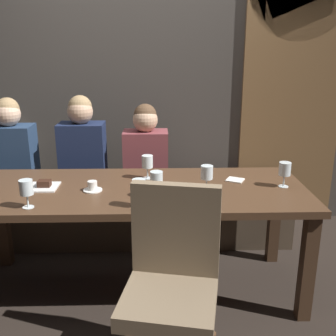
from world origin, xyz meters
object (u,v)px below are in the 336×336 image
(wine_glass_far_left, at_px, (26,189))
(wine_glass_center_front, at_px, (147,162))
(wine_glass_near_right, at_px, (285,170))
(espresso_cup, at_px, (92,187))
(diner_redhead, at_px, (12,150))
(wine_glass_near_left, at_px, (139,188))
(dining_table, at_px, (136,200))
(chair_near_side, at_px, (172,273))
(dessert_plate, at_px, (43,186))
(fork_on_table, at_px, (22,186))
(wine_glass_center_back, at_px, (156,179))
(wine_glass_end_right, at_px, (207,173))
(banquette_bench, at_px, (141,216))
(diner_bearded, at_px, (83,148))
(diner_far_end, at_px, (146,151))

(wine_glass_far_left, bearing_deg, wine_glass_center_front, 36.81)
(wine_glass_near_right, height_order, espresso_cup, wine_glass_near_right)
(diner_redhead, height_order, wine_glass_near_left, diner_redhead)
(dining_table, relative_size, wine_glass_near_right, 13.41)
(chair_near_side, relative_size, wine_glass_far_left, 5.98)
(espresso_cup, distance_m, dessert_plate, 0.33)
(fork_on_table, bearing_deg, wine_glass_near_right, -20.98)
(espresso_cup, bearing_deg, wine_glass_center_back, -17.57)
(wine_glass_center_back, height_order, fork_on_table, wine_glass_center_back)
(dining_table, distance_m, wine_glass_near_right, 0.98)
(wine_glass_end_right, relative_size, espresso_cup, 1.37)
(diner_redhead, bearing_deg, wine_glass_center_back, -37.01)
(banquette_bench, bearing_deg, wine_glass_far_left, -120.33)
(diner_redhead, bearing_deg, diner_bearded, 0.85)
(chair_near_side, bearing_deg, diner_far_end, 96.45)
(chair_near_side, bearing_deg, fork_on_table, 141.35)
(banquette_bench, distance_m, diner_redhead, 1.19)
(wine_glass_far_left, bearing_deg, wine_glass_near_right, 11.17)
(wine_glass_center_back, bearing_deg, fork_on_table, 166.37)
(chair_near_side, height_order, dessert_plate, chair_near_side)
(wine_glass_far_left, bearing_deg, chair_near_side, -27.13)
(wine_glass_end_right, height_order, espresso_cup, wine_glass_end_right)
(dessert_plate, bearing_deg, diner_far_end, 48.02)
(wine_glass_far_left, xyz_separation_m, wine_glass_center_back, (0.73, 0.14, 0.00))
(banquette_bench, distance_m, chair_near_side, 1.47)
(chair_near_side, bearing_deg, wine_glass_center_back, 97.75)
(wine_glass_end_right, bearing_deg, wine_glass_center_back, -160.38)
(chair_near_side, relative_size, wine_glass_near_right, 5.98)
(diner_redhead, relative_size, diner_bearded, 0.98)
(dining_table, relative_size, wine_glass_end_right, 13.41)
(diner_bearded, distance_m, fork_on_table, 0.73)
(dining_table, relative_size, fork_on_table, 12.94)
(chair_near_side, distance_m, diner_bearded, 1.60)
(diner_far_end, distance_m, wine_glass_near_right, 1.17)
(banquette_bench, xyz_separation_m, diner_bearded, (-0.46, 0.01, 0.60))
(banquette_bench, distance_m, fork_on_table, 1.12)
(wine_glass_near_left, height_order, fork_on_table, wine_glass_near_left)
(wine_glass_center_back, xyz_separation_m, espresso_cup, (-0.40, 0.13, -0.09))
(dessert_plate, height_order, fork_on_table, dessert_plate)
(dining_table, bearing_deg, diner_redhead, 145.79)
(fork_on_table, bearing_deg, diner_redhead, 93.92)
(banquette_bench, relative_size, espresso_cup, 20.83)
(chair_near_side, bearing_deg, diner_bearded, 115.18)
(wine_glass_near_left, distance_m, wine_glass_end_right, 0.48)
(wine_glass_center_back, bearing_deg, dessert_plate, 165.33)
(espresso_cup, distance_m, fork_on_table, 0.48)
(wine_glass_near_right, height_order, wine_glass_center_back, same)
(wine_glass_near_right, bearing_deg, chair_near_side, -136.28)
(chair_near_side, relative_size, diner_bearded, 1.23)
(wine_glass_far_left, distance_m, dessert_plate, 0.34)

